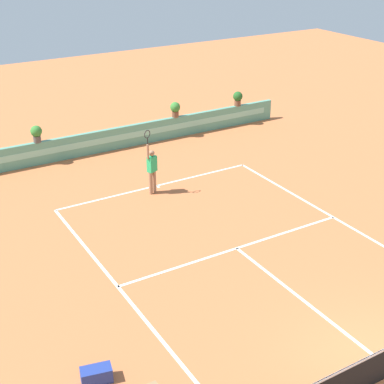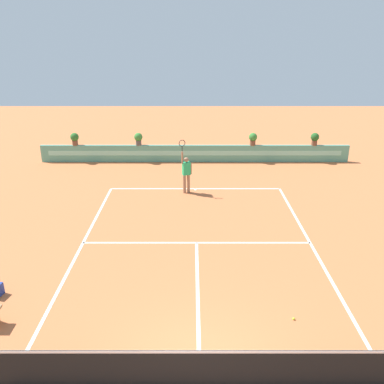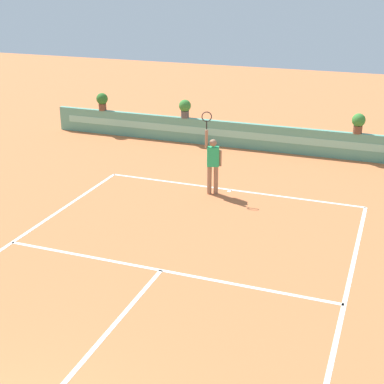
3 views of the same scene
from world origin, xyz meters
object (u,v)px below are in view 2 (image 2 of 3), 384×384
tennis_player (186,172)px  potted_plant_far_left (75,138)px  tennis_ball_near_baseline (294,319)px  potted_plant_right (253,138)px  potted_plant_far_right (315,138)px  potted_plant_left (139,138)px

tennis_player → potted_plant_far_left: size_ratio=3.57×
tennis_player → tennis_ball_near_baseline: (2.96, -9.23, -1.02)m
potted_plant_far_left → potted_plant_right: bearing=0.0°
potted_plant_far_right → potted_plant_right: (-3.58, 0.00, 0.00)m
tennis_player → potted_plant_far_left: (-6.52, 5.00, 0.36)m
tennis_ball_near_baseline → potted_plant_left: 15.43m
potted_plant_far_left → potted_plant_far_right: bearing=0.0°
potted_plant_far_right → potted_plant_right: same height
tennis_player → potted_plant_left: bearing=119.5°
potted_plant_far_right → potted_plant_left: bearing=180.0°
tennis_player → tennis_ball_near_baseline: bearing=-72.2°
potted_plant_right → potted_plant_left: 6.63m
tennis_player → tennis_ball_near_baseline: size_ratio=38.01×
tennis_player → potted_plant_far_right: (7.37, 5.00, 0.36)m
tennis_player → potted_plant_far_right: size_ratio=3.57×
potted_plant_far_left → potted_plant_left: bearing=0.0°
potted_plant_right → potted_plant_far_right: bearing=0.0°
tennis_ball_near_baseline → potted_plant_far_left: (-9.48, 14.23, 1.38)m
tennis_ball_near_baseline → tennis_player: bearing=107.8°
potted_plant_far_left → potted_plant_left: same height
potted_plant_far_left → potted_plant_left: size_ratio=1.00×
tennis_player → potted_plant_right: tennis_player is taller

